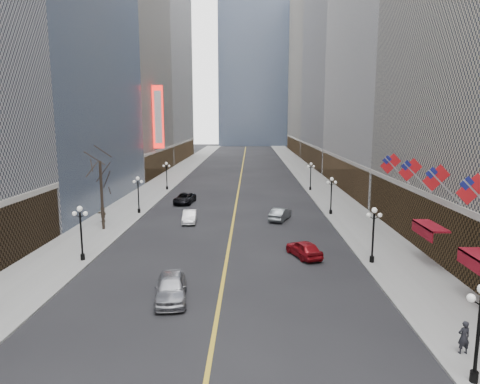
{
  "coord_description": "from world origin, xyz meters",
  "views": [
    {
      "loc": [
        1.93,
        -3.37,
        11.53
      ],
      "look_at": [
        1.42,
        18.09,
        7.89
      ],
      "focal_mm": 32.0,
      "sensor_mm": 36.0,
      "label": 1
    }
  ],
  "objects_px": {
    "streetlamp_east_1": "(373,229)",
    "streetlamp_west_1": "(81,227)",
    "car_nb_far": "(185,198)",
    "car_sb_mid": "(304,249)",
    "car_nb_near": "(171,287)",
    "car_sb_far": "(280,214)",
    "streetlamp_west_2": "(138,191)",
    "streetlamp_west_3": "(167,173)",
    "streetlamp_east_0": "(479,323)",
    "ped_ne_corner": "(464,337)",
    "streetlamp_east_3": "(311,173)",
    "streetlamp_east_2": "(331,192)",
    "car_nb_mid": "(190,217)"
  },
  "relations": [
    {
      "from": "streetlamp_west_2",
      "to": "car_nb_far",
      "type": "bearing_deg",
      "value": 56.23
    },
    {
      "from": "streetlamp_west_1",
      "to": "streetlamp_west_3",
      "type": "xyz_separation_m",
      "value": [
        0.0,
        36.0,
        0.0
      ]
    },
    {
      "from": "streetlamp_west_2",
      "to": "car_sb_far",
      "type": "relative_size",
      "value": 1.03
    },
    {
      "from": "streetlamp_west_1",
      "to": "ped_ne_corner",
      "type": "xyz_separation_m",
      "value": [
        24.24,
        -13.66,
        -1.9
      ]
    },
    {
      "from": "car_sb_far",
      "to": "ped_ne_corner",
      "type": "relative_size",
      "value": 2.58
    },
    {
      "from": "streetlamp_east_1",
      "to": "streetlamp_east_2",
      "type": "height_order",
      "value": "same"
    },
    {
      "from": "streetlamp_east_2",
      "to": "streetlamp_west_1",
      "type": "xyz_separation_m",
      "value": [
        -23.6,
        -18.0,
        0.0
      ]
    },
    {
      "from": "streetlamp_west_3",
      "to": "ped_ne_corner",
      "type": "height_order",
      "value": "streetlamp_west_3"
    },
    {
      "from": "streetlamp_east_3",
      "to": "streetlamp_west_3",
      "type": "bearing_deg",
      "value": 180.0
    },
    {
      "from": "streetlamp_east_0",
      "to": "streetlamp_east_2",
      "type": "bearing_deg",
      "value": 90.0
    },
    {
      "from": "streetlamp_east_2",
      "to": "ped_ne_corner",
      "type": "xyz_separation_m",
      "value": [
        0.64,
        -31.66,
        -1.9
      ]
    },
    {
      "from": "car_sb_mid",
      "to": "streetlamp_west_1",
      "type": "bearing_deg",
      "value": -15.7
    },
    {
      "from": "ped_ne_corner",
      "to": "streetlamp_east_0",
      "type": "bearing_deg",
      "value": 66.77
    },
    {
      "from": "car_nb_far",
      "to": "streetlamp_east_3",
      "type": "bearing_deg",
      "value": 35.81
    },
    {
      "from": "streetlamp_west_1",
      "to": "streetlamp_east_0",
      "type": "bearing_deg",
      "value": -34.14
    },
    {
      "from": "car_sb_far",
      "to": "ped_ne_corner",
      "type": "height_order",
      "value": "ped_ne_corner"
    },
    {
      "from": "streetlamp_west_1",
      "to": "car_nb_near",
      "type": "xyz_separation_m",
      "value": [
        8.65,
        -7.32,
        -2.06
      ]
    },
    {
      "from": "streetlamp_east_1",
      "to": "streetlamp_west_2",
      "type": "bearing_deg",
      "value": 142.67
    },
    {
      "from": "streetlamp_east_0",
      "to": "car_nb_near",
      "type": "height_order",
      "value": "streetlamp_east_0"
    },
    {
      "from": "streetlamp_east_1",
      "to": "car_sb_far",
      "type": "xyz_separation_m",
      "value": [
        -6.37,
        15.1,
        -2.18
      ]
    },
    {
      "from": "streetlamp_west_1",
      "to": "car_sb_far",
      "type": "distance_m",
      "value": 23.01
    },
    {
      "from": "streetlamp_east_3",
      "to": "car_nb_near",
      "type": "height_order",
      "value": "streetlamp_east_3"
    },
    {
      "from": "car_nb_far",
      "to": "car_sb_mid",
      "type": "height_order",
      "value": "car_sb_mid"
    },
    {
      "from": "streetlamp_east_2",
      "to": "car_nb_near",
      "type": "height_order",
      "value": "streetlamp_east_2"
    },
    {
      "from": "streetlamp_east_0",
      "to": "streetlamp_west_1",
      "type": "bearing_deg",
      "value": 145.86
    },
    {
      "from": "streetlamp_east_1",
      "to": "streetlamp_west_1",
      "type": "bearing_deg",
      "value": 180.0
    },
    {
      "from": "car_nb_mid",
      "to": "streetlamp_west_2",
      "type": "bearing_deg",
      "value": 143.97
    },
    {
      "from": "streetlamp_west_3",
      "to": "car_sb_mid",
      "type": "height_order",
      "value": "streetlamp_west_3"
    },
    {
      "from": "streetlamp_east_3",
      "to": "ped_ne_corner",
      "type": "distance_m",
      "value": 49.7
    },
    {
      "from": "streetlamp_west_3",
      "to": "car_nb_far",
      "type": "bearing_deg",
      "value": -67.48
    },
    {
      "from": "streetlamp_east_2",
      "to": "car_nb_near",
      "type": "xyz_separation_m",
      "value": [
        -14.95,
        -25.32,
        -2.06
      ]
    },
    {
      "from": "streetlamp_west_3",
      "to": "streetlamp_east_0",
      "type": "bearing_deg",
      "value": -65.59
    },
    {
      "from": "streetlamp_west_1",
      "to": "streetlamp_west_2",
      "type": "distance_m",
      "value": 18.0
    },
    {
      "from": "streetlamp_east_1",
      "to": "car_sb_mid",
      "type": "bearing_deg",
      "value": 162.48
    },
    {
      "from": "car_sb_mid",
      "to": "ped_ne_corner",
      "type": "relative_size",
      "value": 2.5
    },
    {
      "from": "car_nb_mid",
      "to": "car_sb_mid",
      "type": "bearing_deg",
      "value": -50.79
    },
    {
      "from": "streetlamp_east_0",
      "to": "streetlamp_east_1",
      "type": "bearing_deg",
      "value": 90.0
    },
    {
      "from": "ped_ne_corner",
      "to": "car_nb_far",
      "type": "bearing_deg",
      "value": -70.84
    },
    {
      "from": "car_nb_far",
      "to": "car_sb_mid",
      "type": "relative_size",
      "value": 1.21
    },
    {
      "from": "car_nb_far",
      "to": "car_sb_far",
      "type": "xyz_separation_m",
      "value": [
        12.62,
        -9.78,
        0.01
      ]
    },
    {
      "from": "streetlamp_west_1",
      "to": "streetlamp_west_2",
      "type": "bearing_deg",
      "value": 90.0
    },
    {
      "from": "streetlamp_west_2",
      "to": "ped_ne_corner",
      "type": "bearing_deg",
      "value": -52.56
    },
    {
      "from": "car_nb_near",
      "to": "streetlamp_east_3",
      "type": "bearing_deg",
      "value": 62.71
    },
    {
      "from": "streetlamp_east_0",
      "to": "car_nb_far",
      "type": "height_order",
      "value": "streetlamp_east_0"
    },
    {
      "from": "streetlamp_west_2",
      "to": "car_nb_near",
      "type": "distance_m",
      "value": 26.83
    },
    {
      "from": "streetlamp_east_1",
      "to": "ped_ne_corner",
      "type": "height_order",
      "value": "streetlamp_east_1"
    },
    {
      "from": "car_sb_mid",
      "to": "car_sb_far",
      "type": "relative_size",
      "value": 0.97
    },
    {
      "from": "streetlamp_east_1",
      "to": "car_nb_near",
      "type": "distance_m",
      "value": 16.78
    },
    {
      "from": "streetlamp_west_3",
      "to": "car_sb_mid",
      "type": "distance_m",
      "value": 38.98
    },
    {
      "from": "car_nb_near",
      "to": "car_sb_mid",
      "type": "bearing_deg",
      "value": 34.62
    }
  ]
}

